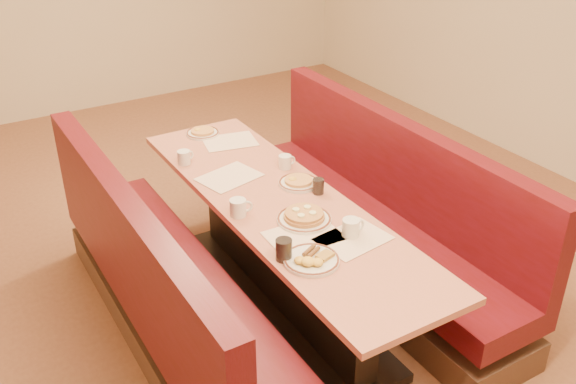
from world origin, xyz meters
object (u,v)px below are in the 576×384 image
booth_right (377,224)px  pancake_plate (304,217)px  coffee_mug_a (351,227)px  soda_tumbler_mid (318,186)px  coffee_mug_b (239,207)px  eggs_plate (312,259)px  coffee_mug_c (285,162)px  coffee_mug_d (184,157)px  soda_tumbler_near (284,250)px  diner_table (281,255)px  booth_left (166,296)px

booth_right → pancake_plate: bearing=-160.6°
coffee_mug_a → soda_tumbler_mid: (0.11, 0.47, -0.01)m
pancake_plate → soda_tumbler_mid: soda_tumbler_mid is taller
coffee_mug_b → soda_tumbler_mid: size_ratio=1.40×
booth_right → eggs_plate: 1.17m
coffee_mug_a → coffee_mug_c: coffee_mug_a is taller
booth_right → pancake_plate: (-0.73, -0.26, 0.41)m
coffee_mug_a → coffee_mug_d: coffee_mug_a is taller
eggs_plate → soda_tumbler_mid: (0.42, 0.57, 0.03)m
coffee_mug_b → soda_tumbler_near: soda_tumbler_near is taller
coffee_mug_b → coffee_mug_d: coffee_mug_b is taller
diner_table → eggs_plate: bearing=-106.3°
diner_table → eggs_plate: (-0.18, -0.61, 0.39)m
diner_table → coffee_mug_b: (-0.28, -0.02, 0.43)m
coffee_mug_a → coffee_mug_b: 0.64m
eggs_plate → soda_tumbler_mid: bearing=53.9°
diner_table → booth_right: (0.73, 0.00, -0.01)m
eggs_plate → coffee_mug_a: bearing=17.4°
diner_table → soda_tumbler_near: soda_tumbler_near is taller
coffee_mug_d → soda_tumbler_mid: 0.93m
coffee_mug_c → soda_tumbler_mid: 0.38m
pancake_plate → booth_right: bearing=19.4°
booth_right → coffee_mug_a: booth_right is taller
diner_table → coffee_mug_a: 0.68m
booth_right → coffee_mug_d: bearing=143.9°
booth_right → soda_tumbler_mid: (-0.49, -0.03, 0.43)m
eggs_plate → soda_tumbler_near: bearing=138.1°
soda_tumbler_near → coffee_mug_d: bearing=89.8°
booth_left → coffee_mug_a: 1.09m
coffee_mug_c → soda_tumbler_near: (-0.52, -0.86, 0.01)m
coffee_mug_b → soda_tumbler_mid: bearing=14.2°
booth_right → coffee_mug_a: size_ratio=19.25×
coffee_mug_a → coffee_mug_b: bearing=132.1°
coffee_mug_a → soda_tumbler_mid: bearing=79.5°
pancake_plate → eggs_plate: (-0.18, -0.35, -0.01)m
pancake_plate → coffee_mug_c: bearing=68.0°
booth_left → booth_right: (1.46, 0.00, 0.00)m
diner_table → pancake_plate: bearing=-90.2°
diner_table → coffee_mug_a: coffee_mug_a is taller
coffee_mug_d → coffee_mug_b: bearing=-104.6°
coffee_mug_d → soda_tumbler_near: 1.25m
booth_left → coffee_mug_b: (0.46, -0.02, 0.44)m
soda_tumbler_near → soda_tumbler_mid: (0.52, 0.48, -0.01)m
pancake_plate → coffee_mug_d: bearing=105.5°
booth_left → coffee_mug_a: (0.86, -0.51, 0.44)m
diner_table → coffee_mug_c: coffee_mug_c is taller
diner_table → soda_tumbler_mid: size_ratio=27.15×
coffee_mug_d → soda_tumbler_mid: size_ratio=1.26×
eggs_plate → soda_tumbler_near: 0.14m
coffee_mug_b → coffee_mug_d: 0.76m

